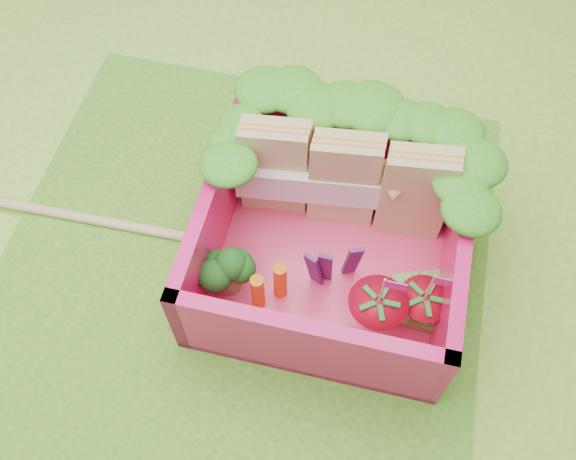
# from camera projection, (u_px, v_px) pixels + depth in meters

# --- Properties ---
(ground) EXTENTS (14.00, 14.00, 0.00)m
(ground) POSITION_uv_depth(u_px,v_px,m) (244.00, 260.00, 3.53)
(ground) COLOR #85B432
(ground) RESTS_ON ground
(placemat) EXTENTS (2.60, 2.60, 0.03)m
(placemat) POSITION_uv_depth(u_px,v_px,m) (244.00, 259.00, 3.52)
(placemat) COLOR #4A9621
(placemat) RESTS_ON ground
(bento_floor) EXTENTS (1.30, 1.30, 0.05)m
(bento_floor) POSITION_uv_depth(u_px,v_px,m) (329.00, 260.00, 3.47)
(bento_floor) COLOR #F13D6F
(bento_floor) RESTS_ON placemat
(bento_box) EXTENTS (1.30, 1.30, 0.55)m
(bento_box) POSITION_uv_depth(u_px,v_px,m) (332.00, 236.00, 3.26)
(bento_box) COLOR #E51363
(bento_box) RESTS_ON placemat
(lettuce_ruffle) EXTENTS (1.43, 0.77, 0.11)m
(lettuce_ruffle) POSITION_uv_depth(u_px,v_px,m) (354.00, 126.00, 3.20)
(lettuce_ruffle) COLOR #248418
(lettuce_ruffle) RESTS_ON bento_box
(sandwich_stack) EXTENTS (1.14, 0.30, 0.63)m
(sandwich_stack) POSITION_uv_depth(u_px,v_px,m) (345.00, 180.00, 3.34)
(sandwich_stack) COLOR tan
(sandwich_stack) RESTS_ON bento_floor
(broccoli) EXTENTS (0.34, 0.34, 0.27)m
(broccoli) POSITION_uv_depth(u_px,v_px,m) (228.00, 268.00, 3.20)
(broccoli) COLOR #689C4B
(broccoli) RESTS_ON bento_floor
(carrot_sticks) EXTENTS (0.16, 0.15, 0.27)m
(carrot_sticks) POSITION_uv_depth(u_px,v_px,m) (269.00, 286.00, 3.22)
(carrot_sticks) COLOR #EF5714
(carrot_sticks) RESTS_ON bento_floor
(purple_wedges) EXTENTS (0.25, 0.14, 0.38)m
(purple_wedges) POSITION_uv_depth(u_px,v_px,m) (330.00, 266.00, 3.21)
(purple_wedges) COLOR #4D1B5E
(purple_wedges) RESTS_ON bento_floor
(strawberry_left) EXTENTS (0.29, 0.29, 0.53)m
(strawberry_left) POSITION_uv_depth(u_px,v_px,m) (375.00, 314.00, 3.12)
(strawberry_left) COLOR red
(strawberry_left) RESTS_ON bento_floor
(strawberry_right) EXTENTS (0.25, 0.25, 0.49)m
(strawberry_right) POSITION_uv_depth(u_px,v_px,m) (421.00, 309.00, 3.15)
(strawberry_right) COLOR red
(strawberry_right) RESTS_ON bento_floor
(snap_peas) EXTENTS (0.32, 0.38, 0.05)m
(snap_peas) POSITION_uv_depth(u_px,v_px,m) (419.00, 300.00, 3.30)
(snap_peas) COLOR #59AA35
(snap_peas) RESTS_ON bento_floor
(chopsticks) EXTENTS (2.25, 0.11, 0.04)m
(chopsticks) POSITION_uv_depth(u_px,v_px,m) (54.00, 212.00, 3.63)
(chopsticks) COLOR tan
(chopsticks) RESTS_ON placemat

